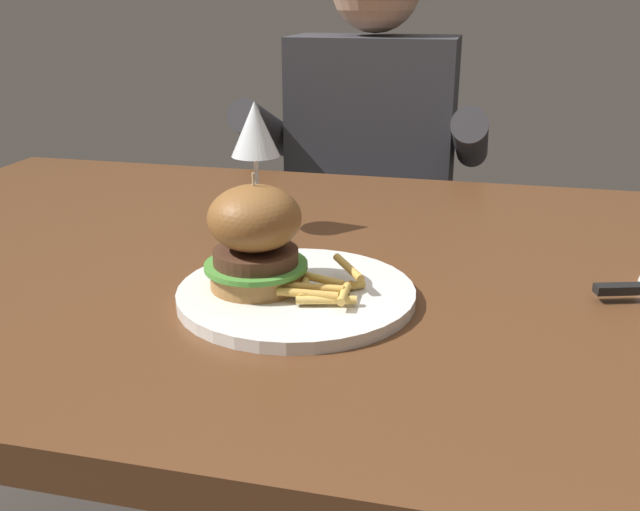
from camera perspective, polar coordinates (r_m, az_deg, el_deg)
The scene contains 6 objects.
dining_table at distance 0.96m, azimuth -0.56°, elevation -4.56°, with size 1.46×0.91×0.74m.
main_plate at distance 0.80m, azimuth -1.90°, elevation -3.09°, with size 0.27×0.27×0.01m, color white.
burger_sandwich at distance 0.78m, azimuth -5.21°, elevation 1.47°, with size 0.12×0.12×0.13m.
fries_pile at distance 0.77m, azimuth 0.38°, elevation -2.55°, with size 0.09×0.11×0.03m.
wine_glass at distance 1.01m, azimuth -5.22°, elevation 9.67°, with size 0.07×0.07×0.19m.
diner_person at distance 1.68m, azimuth 4.02°, elevation 2.74°, with size 0.51×0.36×1.18m.
Camera 1 is at (0.21, -0.85, 1.06)m, focal length 40.00 mm.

